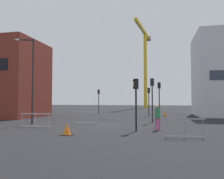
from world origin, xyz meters
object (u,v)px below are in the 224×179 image
(streetlamp_tall, at_px, (31,74))
(traffic_cone_on_verge, at_px, (67,130))
(traffic_light_crosswalk, at_px, (159,94))
(traffic_light_median, at_px, (136,95))
(construction_crane, at_px, (145,56))
(traffic_light_corner, at_px, (152,93))
(traffic_light_verge, at_px, (149,97))
(traffic_cone_striped, at_px, (165,114))
(traffic_light_island, at_px, (99,97))
(pedestrian_walking, at_px, (158,115))

(streetlamp_tall, xyz_separation_m, traffic_cone_on_verge, (5.51, -4.96, -4.01))
(traffic_light_crosswalk, distance_m, traffic_light_median, 11.96)
(construction_crane, xyz_separation_m, traffic_cone_on_verge, (-1.53, -50.05, -14.15))
(traffic_light_corner, relative_size, traffic_cone_on_verge, 5.92)
(traffic_light_verge, relative_size, traffic_cone_striped, 5.72)
(traffic_light_island, bearing_deg, traffic_light_verge, -28.28)
(construction_crane, height_order, traffic_cone_on_verge, construction_crane)
(traffic_light_median, xyz_separation_m, pedestrian_walking, (1.41, 0.79, -1.36))
(traffic_light_median, height_order, traffic_cone_striped, traffic_light_median)
(traffic_light_verge, bearing_deg, traffic_light_median, -90.56)
(traffic_light_island, bearing_deg, traffic_light_corner, -56.18)
(streetlamp_tall, distance_m, traffic_light_crosswalk, 14.47)
(traffic_light_median, bearing_deg, traffic_light_crosswalk, 82.76)
(construction_crane, distance_m, traffic_cone_striped, 35.65)
(traffic_light_corner, distance_m, traffic_light_median, 6.43)
(construction_crane, height_order, traffic_light_verge, construction_crane)
(construction_crane, distance_m, pedestrian_walking, 48.78)
(traffic_cone_striped, bearing_deg, traffic_light_corner, -98.53)
(traffic_light_verge, distance_m, traffic_cone_striped, 3.03)
(traffic_light_island, relative_size, traffic_cone_striped, 5.78)
(traffic_light_median, bearing_deg, pedestrian_walking, 29.30)
(traffic_cone_on_verge, bearing_deg, traffic_light_verge, 77.21)
(traffic_light_corner, bearing_deg, pedestrian_walking, -84.62)
(traffic_light_verge, bearing_deg, streetlamp_tall, -126.83)
(traffic_cone_on_verge, bearing_deg, streetlamp_tall, 137.99)
(streetlamp_tall, distance_m, traffic_cone_on_verge, 8.43)
(traffic_cone_on_verge, xyz_separation_m, traffic_cone_striped, (6.07, 17.66, -0.02))
(traffic_light_median, bearing_deg, traffic_light_corner, 82.06)
(traffic_light_verge, xyz_separation_m, traffic_light_median, (-0.15, -15.16, -0.14))
(traffic_cone_striped, bearing_deg, traffic_cone_on_verge, -108.96)
(traffic_cone_on_verge, relative_size, traffic_cone_striped, 1.06)
(streetlamp_tall, distance_m, traffic_light_corner, 11.10)
(construction_crane, xyz_separation_m, traffic_cone_striped, (4.54, -32.39, -14.17))
(traffic_light_verge, height_order, traffic_light_crosswalk, traffic_light_crosswalk)
(traffic_light_corner, distance_m, traffic_cone_on_verge, 10.36)
(traffic_light_island, xyz_separation_m, traffic_cone_on_verge, (4.05, -22.02, -2.23))
(construction_crane, bearing_deg, traffic_light_verge, -85.60)
(traffic_cone_on_verge, bearing_deg, pedestrian_walking, 32.12)
(streetlamp_tall, bearing_deg, pedestrian_walking, -8.71)
(traffic_light_verge, bearing_deg, traffic_cone_striped, -0.58)
(streetlamp_tall, bearing_deg, construction_crane, 81.13)
(streetlamp_tall, height_order, traffic_cone_striped, streetlamp_tall)
(construction_crane, xyz_separation_m, streetlamp_tall, (-7.04, -45.09, -10.14))
(streetlamp_tall, distance_m, traffic_light_island, 17.21)
(traffic_light_crosswalk, height_order, traffic_cone_striped, traffic_light_crosswalk)
(traffic_light_crosswalk, relative_size, traffic_cone_striped, 6.36)
(traffic_light_verge, bearing_deg, pedestrian_walking, -84.98)
(traffic_light_crosswalk, xyz_separation_m, traffic_light_island, (-9.42, 7.64, -0.23))
(traffic_light_verge, height_order, traffic_cone_striped, traffic_light_verge)
(traffic_light_island, distance_m, traffic_light_median, 21.05)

